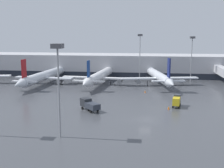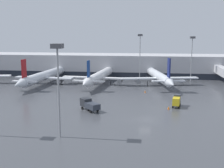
% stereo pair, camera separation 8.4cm
% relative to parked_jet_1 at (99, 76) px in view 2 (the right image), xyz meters
% --- Properties ---
extents(ground_plane, '(320.00, 320.00, 0.00)m').
position_rel_parked_jet_1_xyz_m(ground_plane, '(16.64, -39.42, -2.94)').
color(ground_plane, '#424449').
extents(terminal_building, '(160.00, 31.16, 9.00)m').
position_rel_parked_jet_1_xyz_m(terminal_building, '(16.77, 22.49, 1.56)').
color(terminal_building, '#B2B2B7').
rests_on(terminal_building, ground_plane).
extents(parked_jet_1, '(26.81, 37.00, 9.67)m').
position_rel_parked_jet_1_xyz_m(parked_jet_1, '(0.00, 0.00, 0.00)').
color(parked_jet_1, white).
rests_on(parked_jet_1, ground_plane).
extents(parked_jet_3, '(21.35, 40.01, 10.00)m').
position_rel_parked_jet_1_xyz_m(parked_jet_3, '(-19.96, -1.07, -0.19)').
color(parked_jet_3, silver).
rests_on(parked_jet_3, ground_plane).
extents(parked_jet_4, '(26.81, 33.06, 10.49)m').
position_rel_parked_jet_1_xyz_m(parked_jet_4, '(21.05, 0.47, 0.18)').
color(parked_jet_4, silver).
rests_on(parked_jet_4, ground_plane).
extents(service_truck_1, '(5.56, 5.65, 2.63)m').
position_rel_parked_jet_1_xyz_m(service_truck_1, '(3.59, -33.83, -1.47)').
color(service_truck_1, '#2D333D').
rests_on(service_truck_1, ground_plane).
extents(service_truck_2, '(2.40, 4.40, 2.92)m').
position_rel_parked_jet_1_xyz_m(service_truck_2, '(24.20, -27.95, -1.30)').
color(service_truck_2, gold).
rests_on(service_truck_2, ground_plane).
extents(traffic_cone_1, '(0.45, 0.45, 0.80)m').
position_rel_parked_jet_1_xyz_m(traffic_cone_1, '(22.12, -30.65, -2.54)').
color(traffic_cone_1, orange).
rests_on(traffic_cone_1, ground_plane).
extents(traffic_cone_3, '(0.44, 0.44, 0.71)m').
position_rel_parked_jet_1_xyz_m(traffic_cone_3, '(16.31, -11.96, -2.58)').
color(traffic_cone_3, orange).
rests_on(traffic_cone_3, ground_plane).
extents(apron_light_mast_2, '(1.80, 1.80, 16.19)m').
position_rel_parked_jet_1_xyz_m(apron_light_mast_2, '(2.11, -51.39, 10.03)').
color(apron_light_mast_2, gray).
rests_on(apron_light_mast_2, ground_plane).
extents(apron_light_mast_4, '(1.80, 1.80, 17.58)m').
position_rel_parked_jet_1_xyz_m(apron_light_mast_4, '(13.82, 11.84, 11.00)').
color(apron_light_mast_4, gray).
rests_on(apron_light_mast_4, ground_plane).
extents(apron_light_mast_7, '(1.80, 1.80, 16.76)m').
position_rel_parked_jet_1_xyz_m(apron_light_mast_7, '(32.97, 10.63, 10.44)').
color(apron_light_mast_7, gray).
rests_on(apron_light_mast_7, ground_plane).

